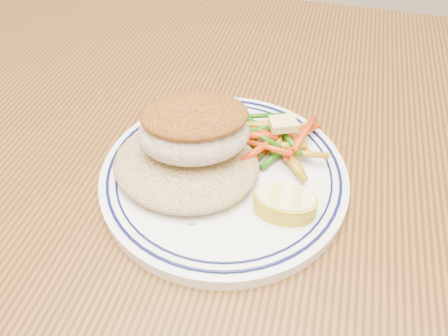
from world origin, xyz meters
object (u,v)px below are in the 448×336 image
at_px(dining_table, 199,227).
at_px(plate, 224,175).
at_px(rice_pilaf, 186,161).
at_px(lemon_wedge, 285,203).
at_px(vegetable_pile, 274,139).
at_px(fish_fillet, 194,129).

relative_size(dining_table, plate, 5.82).
xyz_separation_m(rice_pilaf, lemon_wedge, (0.11, -0.03, -0.00)).
bearing_deg(lemon_wedge, vegetable_pile, 106.95).
bearing_deg(dining_table, plate, -4.75).
bearing_deg(rice_pilaf, fish_fillet, 55.79).
bearing_deg(dining_table, lemon_wedge, -21.26).
height_order(plate, lemon_wedge, lemon_wedge).
height_order(vegetable_pile, lemon_wedge, vegetable_pile).
relative_size(rice_pilaf, fish_fillet, 1.16).
relative_size(dining_table, fish_fillet, 11.47).
relative_size(dining_table, lemon_wedge, 24.48).
relative_size(plate, lemon_wedge, 4.21).
xyz_separation_m(plate, vegetable_pile, (0.04, 0.05, 0.02)).
distance_m(plate, rice_pilaf, 0.04).
distance_m(vegetable_pile, lemon_wedge, 0.09).
bearing_deg(lemon_wedge, plate, 151.78).
relative_size(dining_table, rice_pilaf, 9.91).
bearing_deg(fish_fillet, plate, -1.82).
height_order(dining_table, vegetable_pile, vegetable_pile).
xyz_separation_m(dining_table, lemon_wedge, (0.10, -0.04, 0.12)).
bearing_deg(lemon_wedge, rice_pilaf, 165.63).
bearing_deg(rice_pilaf, vegetable_pile, 35.03).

